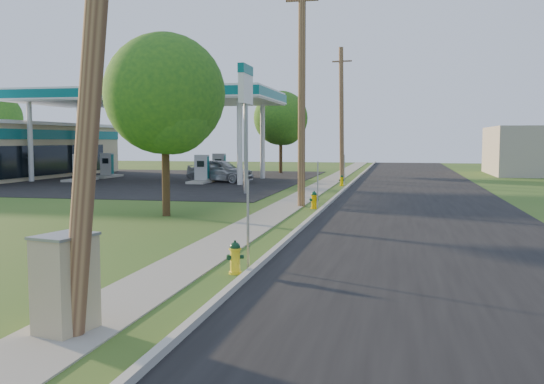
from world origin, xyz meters
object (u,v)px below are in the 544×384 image
(tree_lot, at_px, (282,120))
(utility_cabinet, at_px, (66,284))
(price_pylon, at_px, (246,92))
(fuel_pump_ne, at_px, (202,172))
(hydrant_mid, at_px, (314,200))
(hydrant_near, at_px, (235,258))
(hydrant_far, at_px, (342,180))
(utility_pole_near, at_px, (96,2))
(car_silver, at_px, (220,171))
(tree_verge, at_px, (166,98))
(fuel_pump_se, at_px, (219,169))
(fuel_pump_nw, at_px, (80,171))
(utility_pole_far, at_px, (342,113))
(utility_pole_mid, at_px, (302,92))
(fuel_pump_sw, at_px, (107,168))

(tree_lot, bearing_deg, utility_cabinet, -83.14)
(price_pylon, relative_size, tree_lot, 0.96)
(fuel_pump_ne, bearing_deg, hydrant_mid, -55.21)
(price_pylon, xyz_separation_m, hydrant_near, (4.64, -19.00, -5.07))
(hydrant_near, relative_size, hydrant_far, 1.03)
(hydrant_near, distance_m, hydrant_far, 25.77)
(utility_pole_near, distance_m, tree_lot, 44.48)
(price_pylon, xyz_separation_m, car_silver, (-4.03, 8.50, -4.63))
(tree_verge, xyz_separation_m, car_silver, (-3.51, 18.39, -3.64))
(fuel_pump_se, bearing_deg, fuel_pump_nw, -156.04)
(utility_pole_far, relative_size, fuel_pump_nw, 2.97)
(fuel_pump_nw, xyz_separation_m, hydrant_mid, (18.57, -13.77, -0.35))
(price_pylon, bearing_deg, hydrant_near, -76.28)
(utility_pole_mid, relative_size, price_pylon, 1.43)
(tree_verge, distance_m, hydrant_far, 17.88)
(utility_pole_mid, bearing_deg, hydrant_far, 87.20)
(utility_pole_near, height_order, hydrant_far, utility_pole_near)
(tree_lot, relative_size, utility_cabinet, 4.81)
(utility_pole_far, relative_size, utility_cabinet, 6.37)
(fuel_pump_nw, relative_size, hydrant_mid, 4.21)
(car_silver, bearing_deg, hydrant_far, -85.63)
(utility_pole_mid, xyz_separation_m, hydrant_far, (0.60, 12.27, -4.61))
(utility_pole_far, distance_m, hydrant_mid, 19.30)
(fuel_pump_sw, height_order, tree_verge, tree_verge)
(utility_pole_near, relative_size, hydrant_near, 12.92)
(fuel_pump_ne, height_order, hydrant_far, fuel_pump_ne)
(utility_pole_near, relative_size, fuel_pump_nw, 2.96)
(utility_pole_far, xyz_separation_m, car_silver, (-7.93, -4.00, -4.00))
(fuel_pump_ne, xyz_separation_m, tree_lot, (2.94, 13.08, 3.89))
(fuel_pump_ne, relative_size, hydrant_near, 4.36)
(fuel_pump_ne, xyz_separation_m, price_pylon, (5.00, -7.50, 4.71))
(fuel_pump_nw, relative_size, fuel_pump_sw, 1.00)
(fuel_pump_sw, distance_m, hydrant_far, 19.10)
(price_pylon, distance_m, hydrant_far, 9.59)
(fuel_pump_sw, distance_m, tree_verge, 25.56)
(utility_pole_far, bearing_deg, tree_lot, 126.43)
(utility_pole_near, bearing_deg, tree_verge, 107.98)
(utility_pole_far, bearing_deg, utility_cabinet, -91.08)
(fuel_pump_ne, xyz_separation_m, hydrant_near, (9.64, -26.50, -0.36))
(hydrant_mid, bearing_deg, fuel_pump_sw, 136.25)
(tree_verge, bearing_deg, fuel_pump_ne, 104.45)
(fuel_pump_nw, xyz_separation_m, fuel_pump_sw, (0.00, 4.00, 0.00))
(hydrant_far, bearing_deg, fuel_pump_se, 153.55)
(utility_pole_near, height_order, fuel_pump_sw, utility_pole_near)
(car_silver, bearing_deg, utility_cabinet, -151.35)
(fuel_pump_ne, bearing_deg, fuel_pump_nw, 180.00)
(fuel_pump_sw, bearing_deg, hydrant_far, -14.33)
(utility_pole_far, bearing_deg, tree_verge, -101.16)
(utility_pole_near, bearing_deg, hydrant_far, 88.86)
(hydrant_near, bearing_deg, fuel_pump_nw, 125.12)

